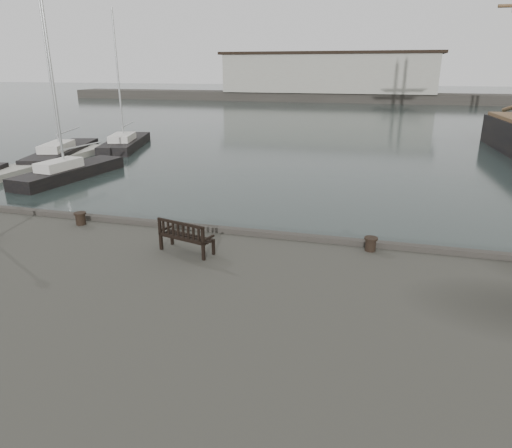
{
  "coord_description": "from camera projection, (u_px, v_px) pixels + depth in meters",
  "views": [
    {
      "loc": [
        5.01,
        -14.73,
        7.16
      ],
      "look_at": [
        1.08,
        -0.5,
        2.1
      ],
      "focal_mm": 32.0,
      "sensor_mm": 36.0,
      "label": 1
    }
  ],
  "objects": [
    {
      "name": "bollard_left",
      "position": [
        81.0,
        219.0,
        17.14
      ],
      "size": [
        0.6,
        0.6,
        0.47
      ],
      "primitive_type": "cylinder",
      "rotation": [
        0.0,
        0.0,
        -0.43
      ],
      "color": "black",
      "rests_on": "quay"
    },
    {
      "name": "ground",
      "position": [
        232.0,
        270.0,
        17.01
      ],
      "size": [
        400.0,
        400.0,
        0.0
      ],
      "primitive_type": "plane",
      "color": "black",
      "rests_on": "ground"
    },
    {
      "name": "bollard_right",
      "position": [
        371.0,
        244.0,
        14.68
      ],
      "size": [
        0.56,
        0.56,
        0.45
      ],
      "primitive_type": "cylinder",
      "rotation": [
        0.0,
        0.0,
        0.37
      ],
      "color": "black",
      "rests_on": "quay"
    },
    {
      "name": "yacht_d",
      "position": [
        126.0,
        145.0,
        43.3
      ],
      "size": [
        5.58,
        10.51,
        12.69
      ],
      "rotation": [
        0.0,
        0.0,
        0.3
      ],
      "color": "black",
      "rests_on": "ground"
    },
    {
      "name": "breakwater",
      "position": [
        343.0,
        82.0,
        100.67
      ],
      "size": [
        140.0,
        9.5,
        12.2
      ],
      "color": "#383530",
      "rests_on": "ground"
    },
    {
      "name": "bench",
      "position": [
        186.0,
        242.0,
        14.52
      ],
      "size": [
        1.92,
        1.09,
        1.05
      ],
      "rotation": [
        0.0,
        0.0,
        -0.27
      ],
      "color": "black",
      "rests_on": "quay"
    },
    {
      "name": "yacht_c",
      "position": [
        70.0,
        175.0,
        31.17
      ],
      "size": [
        3.09,
        8.98,
        11.96
      ],
      "rotation": [
        0.0,
        0.0,
        -0.11
      ],
      "color": "black",
      "rests_on": "ground"
    },
    {
      "name": "yacht_b",
      "position": [
        63.0,
        154.0,
        38.49
      ],
      "size": [
        5.59,
        11.56,
        14.79
      ],
      "rotation": [
        0.0,
        0.0,
        0.29
      ],
      "color": "black",
      "rests_on": "ground"
    }
  ]
}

